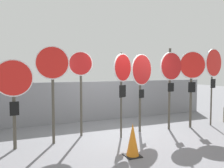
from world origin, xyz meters
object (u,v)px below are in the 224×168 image
(stop_sign_0, at_px, (14,87))
(stop_sign_4, at_px, (142,76))
(stop_sign_3, at_px, (123,74))
(stop_sign_6, at_px, (192,73))
(stop_sign_1, at_px, (53,72))
(stop_sign_7, at_px, (214,67))
(traffic_cone_0, at_px, (133,140))
(stop_sign_2, at_px, (81,75))
(stop_sign_5, at_px, (171,73))

(stop_sign_0, relative_size, stop_sign_4, 0.90)
(stop_sign_3, bearing_deg, stop_sign_6, -25.41)
(stop_sign_1, height_order, stop_sign_7, stop_sign_7)
(stop_sign_3, xyz_separation_m, stop_sign_4, (0.79, 0.33, -0.06))
(stop_sign_3, bearing_deg, stop_sign_4, -5.97)
(stop_sign_1, xyz_separation_m, stop_sign_7, (5.29, -0.15, 0.16))
(stop_sign_7, bearing_deg, stop_sign_0, 166.05)
(stop_sign_6, height_order, traffic_cone_0, stop_sign_6)
(stop_sign_1, bearing_deg, stop_sign_4, 12.09)
(stop_sign_3, bearing_deg, stop_sign_0, 148.58)
(stop_sign_2, xyz_separation_m, stop_sign_7, (4.46, -0.54, 0.23))
(stop_sign_4, relative_size, stop_sign_5, 0.92)
(stop_sign_3, distance_m, stop_sign_6, 2.58)
(stop_sign_1, distance_m, stop_sign_7, 5.29)
(stop_sign_0, bearing_deg, stop_sign_7, -8.66)
(stop_sign_2, bearing_deg, stop_sign_5, 11.16)
(stop_sign_4, bearing_deg, stop_sign_6, -28.27)
(stop_sign_3, relative_size, traffic_cone_0, 3.27)
(stop_sign_1, height_order, traffic_cone_0, stop_sign_1)
(stop_sign_3, distance_m, traffic_cone_0, 1.94)
(stop_sign_4, xyz_separation_m, traffic_cone_0, (-1.15, -1.60, -1.35))
(stop_sign_3, distance_m, stop_sign_7, 3.45)
(stop_sign_5, bearing_deg, stop_sign_3, 179.82)
(stop_sign_3, xyz_separation_m, stop_sign_5, (1.78, 0.19, 0.03))
(stop_sign_6, bearing_deg, stop_sign_7, 13.40)
(stop_sign_0, distance_m, stop_sign_3, 2.77)
(stop_sign_5, bearing_deg, stop_sign_0, 174.16)
(stop_sign_1, bearing_deg, stop_sign_7, 7.94)
(stop_sign_1, xyz_separation_m, stop_sign_6, (4.43, -0.08, -0.04))
(stop_sign_2, xyz_separation_m, stop_sign_4, (1.82, -0.27, -0.05))
(stop_sign_7, bearing_deg, stop_sign_2, 160.00)
(stop_sign_6, height_order, stop_sign_7, stop_sign_7)
(stop_sign_6, bearing_deg, stop_sign_5, -166.61)
(stop_sign_5, bearing_deg, stop_sign_4, 165.96)
(stop_sign_3, bearing_deg, stop_sign_7, -27.30)
(traffic_cone_0, bearing_deg, stop_sign_0, 149.13)
(stop_sign_3, height_order, stop_sign_6, stop_sign_6)
(traffic_cone_0, bearing_deg, stop_sign_5, 34.47)
(stop_sign_5, xyz_separation_m, stop_sign_6, (0.79, -0.07, -0.00))
(stop_sign_0, height_order, stop_sign_5, stop_sign_5)
(stop_sign_0, distance_m, stop_sign_5, 4.54)
(stop_sign_2, relative_size, stop_sign_5, 0.94)
(stop_sign_0, xyz_separation_m, traffic_cone_0, (2.39, -1.43, -1.14))
(stop_sign_1, height_order, stop_sign_6, stop_sign_6)
(stop_sign_3, height_order, stop_sign_7, stop_sign_7)
(stop_sign_5, bearing_deg, stop_sign_6, -11.03)
(stop_sign_2, distance_m, traffic_cone_0, 2.44)
(stop_sign_0, height_order, stop_sign_2, stop_sign_2)
(stop_sign_3, relative_size, stop_sign_7, 0.91)
(stop_sign_4, xyz_separation_m, stop_sign_5, (0.99, -0.13, 0.09))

